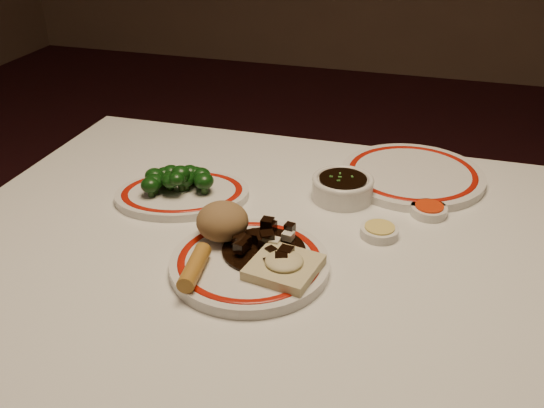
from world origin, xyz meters
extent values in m
cube|color=white|center=(0.00, 0.00, 0.73)|extent=(1.20, 0.90, 0.04)
cylinder|color=black|center=(-0.54, 0.39, 0.35)|extent=(0.06, 0.06, 0.71)
cylinder|color=silver|center=(-0.05, -0.07, 0.76)|extent=(0.26, 0.26, 0.02)
torus|color=#9D1408|center=(-0.05, -0.07, 0.77)|extent=(0.22, 0.22, 0.00)
ellipsoid|color=olive|center=(-0.12, -0.02, 0.80)|extent=(0.08, 0.08, 0.06)
cylinder|color=#B57D2C|center=(-0.12, -0.13, 0.78)|extent=(0.04, 0.10, 0.03)
cube|color=#CAC08F|center=(0.00, -0.09, 0.78)|extent=(0.11, 0.11, 0.02)
ellipsoid|color=#CAC08F|center=(0.00, -0.09, 0.79)|extent=(0.06, 0.06, 0.02)
cylinder|color=black|center=(-0.04, -0.04, 0.77)|extent=(0.13, 0.13, 0.00)
cube|color=black|center=(-0.03, -0.03, 0.78)|extent=(0.02, 0.02, 0.02)
cube|color=black|center=(-0.07, -0.05, 0.79)|extent=(0.02, 0.02, 0.02)
cube|color=black|center=(-0.07, -0.07, 0.79)|extent=(0.02, 0.02, 0.02)
cube|color=black|center=(-0.05, 0.01, 0.79)|extent=(0.02, 0.02, 0.02)
cube|color=black|center=(-0.08, -0.05, 0.78)|extent=(0.03, 0.03, 0.02)
cube|color=black|center=(-0.01, -0.08, 0.78)|extent=(0.02, 0.02, 0.02)
cube|color=black|center=(-0.05, 0.01, 0.78)|extent=(0.02, 0.02, 0.02)
cube|color=black|center=(0.00, -0.06, 0.78)|extent=(0.02, 0.02, 0.02)
cube|color=black|center=(-0.04, -0.03, 0.78)|extent=(0.03, 0.03, 0.02)
cube|color=black|center=(-0.01, 0.00, 0.79)|extent=(0.02, 0.02, 0.01)
cube|color=black|center=(-0.02, -0.06, 0.78)|extent=(0.02, 0.02, 0.01)
cube|color=black|center=(0.00, -0.08, 0.78)|extent=(0.02, 0.02, 0.02)
cube|color=black|center=(-0.04, -0.03, 0.78)|extent=(0.03, 0.03, 0.02)
cube|color=black|center=(-0.06, -0.03, 0.78)|extent=(0.02, 0.02, 0.02)
cube|color=black|center=(-0.02, -0.09, 0.78)|extent=(0.02, 0.02, 0.02)
cube|color=black|center=(-0.08, -0.05, 0.79)|extent=(0.02, 0.02, 0.02)
cube|color=beige|center=(-0.08, -0.05, 0.78)|extent=(0.02, 0.02, 0.01)
cube|color=beige|center=(-0.03, -0.03, 0.78)|extent=(0.02, 0.02, 0.01)
cube|color=beige|center=(-0.01, -0.01, 0.78)|extent=(0.02, 0.02, 0.01)
torus|color=#9D1408|center=(-0.25, 0.11, 0.77)|extent=(0.28, 0.28, 0.00)
cylinder|color=#23471C|center=(-0.23, 0.14, 0.77)|extent=(0.01, 0.01, 0.01)
ellipsoid|color=#0E370D|center=(-0.23, 0.14, 0.79)|extent=(0.03, 0.03, 0.02)
cylinder|color=#23471C|center=(-0.30, 0.11, 0.77)|extent=(0.01, 0.01, 0.01)
ellipsoid|color=#0E370D|center=(-0.30, 0.11, 0.79)|extent=(0.04, 0.04, 0.03)
cylinder|color=#23471C|center=(-0.25, 0.11, 0.77)|extent=(0.01, 0.01, 0.01)
ellipsoid|color=#0E370D|center=(-0.25, 0.11, 0.79)|extent=(0.03, 0.03, 0.02)
cylinder|color=#23471C|center=(-0.21, 0.12, 0.77)|extent=(0.01, 0.01, 0.01)
ellipsoid|color=#0E370D|center=(-0.21, 0.12, 0.78)|extent=(0.03, 0.03, 0.03)
cylinder|color=#23471C|center=(-0.22, 0.14, 0.77)|extent=(0.01, 0.01, 0.01)
ellipsoid|color=#0E370D|center=(-0.22, 0.14, 0.79)|extent=(0.04, 0.04, 0.03)
cylinder|color=#23471C|center=(-0.29, 0.09, 0.77)|extent=(0.01, 0.01, 0.01)
ellipsoid|color=#0E370D|center=(-0.29, 0.09, 0.79)|extent=(0.04, 0.04, 0.03)
cylinder|color=#23471C|center=(-0.20, 0.11, 0.77)|extent=(0.01, 0.01, 0.01)
ellipsoid|color=#0E370D|center=(-0.20, 0.11, 0.79)|extent=(0.04, 0.04, 0.03)
cylinder|color=#23471C|center=(-0.29, 0.08, 0.77)|extent=(0.01, 0.01, 0.01)
ellipsoid|color=#0E370D|center=(-0.29, 0.08, 0.79)|extent=(0.03, 0.03, 0.03)
cylinder|color=#23471C|center=(-0.24, 0.14, 0.77)|extent=(0.01, 0.01, 0.01)
ellipsoid|color=#0E370D|center=(-0.24, 0.14, 0.79)|extent=(0.03, 0.03, 0.03)
cylinder|color=#23471C|center=(-0.25, 0.11, 0.77)|extent=(0.01, 0.01, 0.01)
ellipsoid|color=#0E370D|center=(-0.25, 0.11, 0.79)|extent=(0.03, 0.03, 0.02)
cylinder|color=#23471C|center=(-0.29, 0.13, 0.77)|extent=(0.01, 0.01, 0.01)
ellipsoid|color=#0E370D|center=(-0.29, 0.13, 0.79)|extent=(0.03, 0.03, 0.02)
cylinder|color=#23471C|center=(-0.28, 0.13, 0.77)|extent=(0.01, 0.01, 0.01)
ellipsoid|color=#0E370D|center=(-0.28, 0.13, 0.79)|extent=(0.03, 0.03, 0.03)
cylinder|color=#23471C|center=(-0.24, 0.12, 0.77)|extent=(0.01, 0.01, 0.01)
ellipsoid|color=#0E370D|center=(-0.24, 0.12, 0.79)|extent=(0.04, 0.04, 0.03)
cylinder|color=#23471C|center=(-0.27, 0.11, 0.77)|extent=(0.01, 0.01, 0.02)
ellipsoid|color=#0E370D|center=(-0.27, 0.11, 0.79)|extent=(0.03, 0.03, 0.02)
ellipsoid|color=#0E370D|center=(-0.24, 0.11, 0.80)|extent=(0.03, 0.03, 0.02)
ellipsoid|color=#0E370D|center=(-0.25, 0.11, 0.80)|extent=(0.03, 0.03, 0.03)
ellipsoid|color=#0E370D|center=(-0.26, 0.09, 0.79)|extent=(0.03, 0.03, 0.02)
ellipsoid|color=#0E370D|center=(-0.26, 0.09, 0.80)|extent=(0.03, 0.03, 0.03)
ellipsoid|color=#0E370D|center=(-0.24, 0.09, 0.80)|extent=(0.03, 0.03, 0.02)
cylinder|color=silver|center=(0.04, 0.19, 0.77)|extent=(0.11, 0.11, 0.04)
cylinder|color=black|center=(0.04, 0.19, 0.79)|extent=(0.09, 0.09, 0.00)
cylinder|color=silver|center=(0.20, 0.18, 0.76)|extent=(0.06, 0.06, 0.02)
cylinder|color=red|center=(0.20, 0.18, 0.77)|extent=(0.05, 0.05, 0.00)
cylinder|color=silver|center=(0.12, 0.08, 0.76)|extent=(0.06, 0.06, 0.02)
cylinder|color=#E1C75D|center=(0.12, 0.08, 0.77)|extent=(0.05, 0.05, 0.00)
cylinder|color=silver|center=(0.16, 0.31, 0.76)|extent=(0.34, 0.34, 0.02)
torus|color=#9D1408|center=(0.16, 0.31, 0.77)|extent=(0.29, 0.29, 0.00)
camera|label=1|loc=(0.19, -0.79, 1.29)|focal=40.00mm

